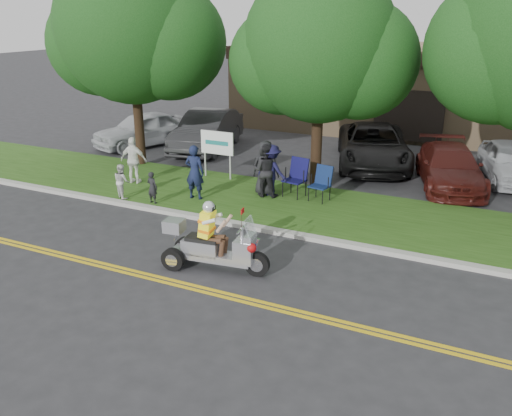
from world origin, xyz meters
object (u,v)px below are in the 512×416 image
at_px(lawn_chair_b, 322,181).
at_px(spectator_adult_left, 195,172).
at_px(spectator_adult_mid, 266,170).
at_px(parked_car_far_right, 510,162).
at_px(parked_car_right, 450,167).
at_px(parked_car_far_left, 142,129).
at_px(parked_car_left, 207,131).
at_px(spectator_adult_right, 134,160).
at_px(trike_scooter, 211,246).
at_px(parked_car_mid, 373,146).
at_px(lawn_chair_a, 297,175).

xyz_separation_m(lawn_chair_b, spectator_adult_left, (-3.59, -1.58, 0.25)).
bearing_deg(spectator_adult_mid, parked_car_far_right, -151.50).
relative_size(lawn_chair_b, parked_car_right, 0.23).
xyz_separation_m(parked_car_far_left, parked_car_left, (2.90, 0.63, 0.08)).
distance_m(parked_car_right, parked_car_far_right, 2.38).
relative_size(spectator_adult_right, parked_car_far_left, 0.36).
relative_size(trike_scooter, parked_car_far_right, 0.62).
distance_m(parked_car_far_left, parked_car_left, 2.97).
distance_m(parked_car_mid, parked_car_right, 3.35).
bearing_deg(parked_car_right, parked_car_far_left, 162.73).
bearing_deg(parked_car_right, spectator_adult_left, -160.03).
height_order(lawn_chair_a, parked_car_mid, parked_car_mid).
bearing_deg(parked_car_far_left, spectator_adult_left, -19.40).
distance_m(lawn_chair_b, spectator_adult_left, 3.93).
relative_size(parked_car_far_left, parked_car_right, 0.94).
relative_size(parked_car_far_left, parked_car_left, 0.87).
bearing_deg(parked_car_left, spectator_adult_left, -73.15).
bearing_deg(parked_car_right, parked_car_far_right, 24.04).
relative_size(lawn_chair_b, parked_car_left, 0.21).
bearing_deg(lawn_chair_b, lawn_chair_a, -173.83).
distance_m(trike_scooter, spectator_adult_right, 7.07).
xyz_separation_m(spectator_adult_mid, parked_car_far_left, (-7.86, 4.15, -0.20)).
height_order(lawn_chair_a, parked_car_left, parked_car_left).
relative_size(lawn_chair_a, parked_car_right, 0.26).
bearing_deg(trike_scooter, spectator_adult_right, 134.60).
distance_m(lawn_chair_a, parked_car_far_left, 9.45).
distance_m(lawn_chair_b, spectator_adult_mid, 1.77).
bearing_deg(parked_car_mid, parked_car_right, -44.44).
bearing_deg(parked_car_far_right, spectator_adult_right, -167.07).
relative_size(spectator_adult_mid, parked_car_right, 0.36).
height_order(spectator_adult_mid, spectator_adult_right, spectator_adult_mid).
height_order(lawn_chair_b, spectator_adult_right, spectator_adult_right).
relative_size(trike_scooter, lawn_chair_a, 2.12).
bearing_deg(parked_car_far_left, lawn_chair_b, 0.90).
xyz_separation_m(trike_scooter, spectator_adult_left, (-2.84, 3.88, 0.38)).
relative_size(lawn_chair_b, spectator_adult_mid, 0.64).
distance_m(spectator_adult_mid, parked_car_right, 6.38).
xyz_separation_m(spectator_adult_left, spectator_adult_right, (-2.71, 0.49, -0.06)).
bearing_deg(parked_car_left, parked_car_far_left, -178.31).
xyz_separation_m(lawn_chair_a, spectator_adult_right, (-5.44, -1.16, 0.12)).
relative_size(lawn_chair_a, lawn_chair_b, 1.11).
distance_m(lawn_chair_a, parked_car_left, 7.22).
distance_m(parked_car_far_left, parked_car_far_right, 14.77).
bearing_deg(spectator_adult_left, trike_scooter, 120.83).
bearing_deg(trike_scooter, parked_car_mid, 76.86).
xyz_separation_m(lawn_chair_a, lawn_chair_b, (0.85, -0.07, -0.07)).
xyz_separation_m(spectator_adult_right, parked_car_far_right, (11.45, 6.11, -0.20)).
xyz_separation_m(parked_car_far_left, parked_car_far_right, (14.72, 1.29, -0.05)).
height_order(spectator_adult_left, spectator_adult_right, spectator_adult_left).
height_order(parked_car_left, parked_car_right, parked_car_left).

